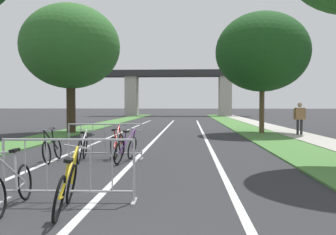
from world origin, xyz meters
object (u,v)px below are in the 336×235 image
Objects in this scene: tree_right_oak_near at (262,52)px; bicycle_red_1 at (118,145)px; crowd_barrier_second at (105,142)px; bicycle_yellow_2 at (66,188)px; bicycle_purple_0 at (126,149)px; pedestrian_strolling at (300,116)px; bicycle_silver_4 at (12,185)px; crowd_barrier_nearest at (69,171)px; bicycle_white_3 at (82,148)px; bicycle_black_5 at (52,149)px; tree_left_oak_mid at (70,47)px.

bicycle_red_1 is at bearing -122.71° from tree_right_oak_near.
tree_right_oak_near is 12.55m from crowd_barrier_second.
bicycle_purple_0 is at bearing 80.87° from bicycle_yellow_2.
crowd_barrier_second is at bearing -125.59° from bicycle_red_1.
bicycle_purple_0 is 11.62m from pedestrian_strolling.
bicycle_silver_4 is (-0.91, 0.15, -0.01)m from bicycle_yellow_2.
bicycle_yellow_2 is at bearing -117.03° from pedestrian_strolling.
bicycle_silver_4 is (-0.56, -5.62, -0.02)m from bicycle_red_1.
tree_right_oak_near is at bearing -118.45° from bicycle_silver_4.
crowd_barrier_nearest is at bearing -118.60° from pedestrian_strolling.
tree_right_oak_near is 13.25m from bicycle_white_3.
crowd_barrier_nearest is at bearing -154.39° from bicycle_silver_4.
bicycle_purple_0 is 1.03× the size of bicycle_yellow_2.
tree_left_oak_mid is at bearing -78.32° from bicycle_black_5.
crowd_barrier_nearest is (4.65, -14.55, -4.31)m from tree_left_oak_mid.
crowd_barrier_nearest is at bearing -84.16° from crowd_barrier_second.
bicycle_purple_0 is 4.83m from bicycle_silver_4.
pedestrian_strolling is at bearing -43.74° from tree_right_oak_near.
tree_left_oak_mid is 4.37× the size of bicycle_yellow_2.
tree_right_oak_near is 4.04× the size of bicycle_red_1.
crowd_barrier_second reaches higher than bicycle_red_1.
bicycle_silver_4 is at bearing -92.83° from bicycle_red_1.
crowd_barrier_nearest reaches higher than bicycle_silver_4.
crowd_barrier_second is at bearing -161.97° from bicycle_black_5.
bicycle_red_1 is at bearing 37.96° from bicycle_white_3.
crowd_barrier_nearest is 4.82m from crowd_barrier_second.
bicycle_black_5 is 13.08m from pedestrian_strolling.
bicycle_yellow_2 reaches higher than bicycle_white_3.
bicycle_silver_4 is at bearing -92.82° from crowd_barrier_second.
crowd_barrier_nearest is at bearing 96.65° from bicycle_yellow_2.
crowd_barrier_nearest is 0.63m from bicycle_yellow_2.
tree_left_oak_mid is at bearing -80.01° from bicycle_silver_4.
tree_left_oak_mid is at bearing 113.10° from crowd_barrier_second.
crowd_barrier_second is at bearing -97.42° from bicycle_silver_4.
bicycle_red_1 is 0.97× the size of pedestrian_strolling.
tree_right_oak_near is 4.11m from pedestrian_strolling.
bicycle_yellow_2 is 0.96× the size of pedestrian_strolling.
tree_left_oak_mid reaches higher than pedestrian_strolling.
crowd_barrier_nearest is 4.65m from bicycle_black_5.
crowd_barrier_nearest is 1.35× the size of bicycle_yellow_2.
pedestrian_strolling is (8.62, 8.92, 0.67)m from bicycle_white_3.
bicycle_black_5 is (-0.84, -0.07, -0.01)m from bicycle_white_3.
crowd_barrier_second is 1.34× the size of bicycle_red_1.
tree_left_oak_mid is at bearing 126.18° from bicycle_purple_0.
crowd_barrier_nearest reaches higher than bicycle_yellow_2.
pedestrian_strolling reaches higher than bicycle_red_1.
bicycle_purple_0 reaches higher than bicycle_white_3.
bicycle_silver_4 is 1.02× the size of bicycle_black_5.
pedestrian_strolling is at bearing -125.96° from bicycle_silver_4.
pedestrian_strolling reaches higher than crowd_barrier_second.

